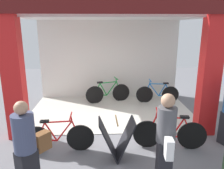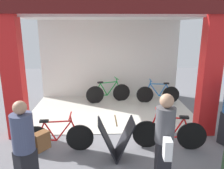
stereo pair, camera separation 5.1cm
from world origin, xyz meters
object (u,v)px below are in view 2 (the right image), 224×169
Objects in this scene: bicycle_inside_0 at (158,94)px; bicycle_inside_1 at (108,93)px; bicycle_parked_0 at (58,137)px; pedestrian_0 at (26,147)px; pedestrian_1 at (164,141)px; sandwich_board_sign at (116,139)px; bicycle_parked_1 at (169,134)px.

bicycle_inside_0 is 1.84m from bicycle_inside_1.
bicycle_parked_0 is 1.38m from pedestrian_0.
pedestrian_1 is (2.06, -1.24, 0.55)m from bicycle_parked_0.
pedestrian_1 reaches higher than pedestrian_0.
pedestrian_0 is (-1.54, -0.96, 0.42)m from sandwich_board_sign.
bicycle_parked_1 is at bearing 14.81° from sandwich_board_sign.
pedestrian_0 is (-2.80, -1.29, 0.49)m from bicycle_parked_1.
bicycle_parked_1 is at bearing -67.49° from bicycle_inside_1.
bicycle_inside_1 is at bearing 100.73° from pedestrian_1.
sandwich_board_sign is at bearing -13.36° from bicycle_parked_0.
sandwich_board_sign is 0.54× the size of pedestrian_0.
sandwich_board_sign is at bearing -165.19° from bicycle_parked_1.
bicycle_inside_0 is 0.97× the size of bicycle_inside_1.
bicycle_parked_1 is 1.87× the size of sandwich_board_sign.
bicycle_inside_0 is 3.88m from sandwich_board_sign.
bicycle_inside_0 is at bearing 81.14° from bicycle_parked_1.
pedestrian_0 is (-0.25, -1.26, 0.51)m from bicycle_parked_0.
bicycle_inside_1 is 3.49m from bicycle_parked_0.
bicycle_parked_1 is (2.55, 0.03, 0.02)m from bicycle_parked_0.
bicycle_inside_0 is 1.76× the size of sandwich_board_sign.
bicycle_parked_1 is at bearing 68.84° from pedestrian_1.
sandwich_board_sign is (-1.26, -0.33, 0.07)m from bicycle_parked_1.
sandwich_board_sign is at bearing -116.77° from bicycle_inside_0.
bicycle_parked_1 reaches higher than sandwich_board_sign.
bicycle_parked_0 reaches higher than bicycle_inside_0.
bicycle_inside_0 is at bearing 46.10° from bicycle_parked_0.
bicycle_parked_1 is at bearing -98.86° from bicycle_inside_0.
bicycle_parked_0 is 0.95× the size of pedestrian_0.
pedestrian_0 is at bearing -126.64° from bicycle_inside_0.
pedestrian_1 reaches higher than bicycle_parked_0.
bicycle_inside_1 reaches higher than sandwich_board_sign.
pedestrian_0 is at bearing -107.72° from bicycle_inside_1.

